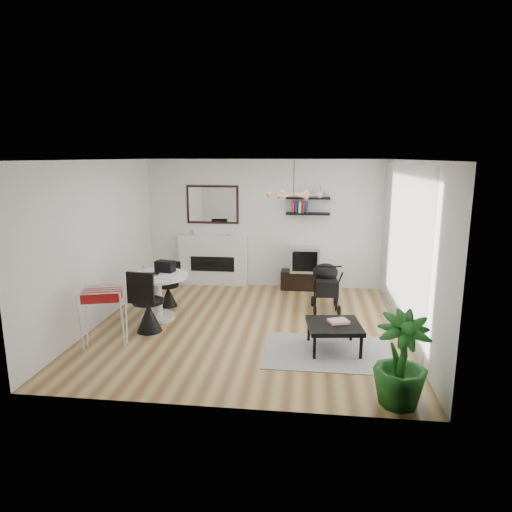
# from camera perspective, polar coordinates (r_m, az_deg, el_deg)

# --- Properties ---
(floor) EXTENTS (5.00, 5.00, 0.00)m
(floor) POSITION_cam_1_polar(r_m,az_deg,el_deg) (7.63, -0.98, -8.80)
(floor) COLOR brown
(floor) RESTS_ON ground
(ceiling) EXTENTS (5.00, 5.00, 0.00)m
(ceiling) POSITION_cam_1_polar(r_m,az_deg,el_deg) (7.11, -1.06, 11.93)
(ceiling) COLOR white
(ceiling) RESTS_ON wall_back
(wall_back) EXTENTS (5.00, 0.00, 5.00)m
(wall_back) POSITION_cam_1_polar(r_m,az_deg,el_deg) (9.70, 1.01, 4.03)
(wall_back) COLOR white
(wall_back) RESTS_ON floor
(wall_left) EXTENTS (0.00, 5.00, 5.00)m
(wall_left) POSITION_cam_1_polar(r_m,az_deg,el_deg) (7.98, -19.10, 1.55)
(wall_left) COLOR white
(wall_left) RESTS_ON floor
(wall_right) EXTENTS (0.00, 5.00, 5.00)m
(wall_right) POSITION_cam_1_polar(r_m,az_deg,el_deg) (7.34, 18.70, 0.69)
(wall_right) COLOR white
(wall_right) RESTS_ON floor
(sheer_curtain) EXTENTS (0.04, 3.60, 2.60)m
(sheer_curtain) POSITION_cam_1_polar(r_m,az_deg,el_deg) (7.52, 17.65, 1.02)
(sheer_curtain) COLOR white
(sheer_curtain) RESTS_ON wall_right
(fireplace) EXTENTS (1.50, 0.17, 2.16)m
(fireplace) POSITION_cam_1_polar(r_m,az_deg,el_deg) (9.91, -5.39, 0.25)
(fireplace) COLOR white
(fireplace) RESTS_ON floor
(shelf_lower) EXTENTS (0.90, 0.25, 0.04)m
(shelf_lower) POSITION_cam_1_polar(r_m,az_deg,el_deg) (9.49, 6.48, 5.29)
(shelf_lower) COLOR black
(shelf_lower) RESTS_ON wall_back
(shelf_upper) EXTENTS (0.90, 0.25, 0.04)m
(shelf_upper) POSITION_cam_1_polar(r_m,az_deg,el_deg) (9.45, 6.53, 7.22)
(shelf_upper) COLOR black
(shelf_upper) RESTS_ON wall_back
(pendant_lamp) EXTENTS (0.90, 0.90, 0.10)m
(pendant_lamp) POSITION_cam_1_polar(r_m,az_deg,el_deg) (7.38, 4.73, 7.63)
(pendant_lamp) COLOR tan
(pendant_lamp) RESTS_ON ceiling
(tv_console) EXTENTS (1.06, 0.37, 0.40)m
(tv_console) POSITION_cam_1_polar(r_m,az_deg,el_deg) (9.69, 6.28, -3.01)
(tv_console) COLOR black
(tv_console) RESTS_ON floor
(crt_tv) EXTENTS (0.60, 0.52, 0.52)m
(crt_tv) POSITION_cam_1_polar(r_m,az_deg,el_deg) (9.58, 6.14, -0.36)
(crt_tv) COLOR #BDBDC0
(crt_tv) RESTS_ON tv_console
(dining_table) EXTENTS (1.07, 1.07, 0.78)m
(dining_table) POSITION_cam_1_polar(r_m,az_deg,el_deg) (8.00, -12.22, -4.17)
(dining_table) COLOR white
(dining_table) RESTS_ON floor
(laptop) EXTENTS (0.38, 0.27, 0.03)m
(laptop) POSITION_cam_1_polar(r_m,az_deg,el_deg) (7.92, -13.31, -2.29)
(laptop) COLOR black
(laptop) RESTS_ON dining_table
(black_bag) EXTENTS (0.36, 0.26, 0.19)m
(black_bag) POSITION_cam_1_polar(r_m,az_deg,el_deg) (8.10, -11.29, -1.27)
(black_bag) COLOR black
(black_bag) RESTS_ON dining_table
(newspaper) EXTENTS (0.30, 0.25, 0.01)m
(newspaper) POSITION_cam_1_polar(r_m,az_deg,el_deg) (7.72, -11.36, -2.65)
(newspaper) COLOR silver
(newspaper) RESTS_ON dining_table
(drinking_glass) EXTENTS (0.06, 0.06, 0.09)m
(drinking_glass) POSITION_cam_1_polar(r_m,az_deg,el_deg) (8.16, -13.94, -1.66)
(drinking_glass) COLOR white
(drinking_glass) RESTS_ON dining_table
(chair_far) EXTENTS (0.40, 0.42, 0.83)m
(chair_far) POSITION_cam_1_polar(r_m,az_deg,el_deg) (8.71, -10.85, -4.49)
(chair_far) COLOR black
(chair_far) RESTS_ON floor
(chair_near) EXTENTS (0.50, 0.52, 1.03)m
(chair_near) POSITION_cam_1_polar(r_m,az_deg,el_deg) (7.50, -13.34, -6.87)
(chair_near) COLOR black
(chair_near) RESTS_ON floor
(drying_rack) EXTENTS (0.75, 0.72, 0.92)m
(drying_rack) POSITION_cam_1_polar(r_m,az_deg,el_deg) (7.01, -18.47, -7.18)
(drying_rack) COLOR white
(drying_rack) RESTS_ON floor
(stroller) EXTENTS (0.53, 0.80, 0.94)m
(stroller) POSITION_cam_1_polar(r_m,az_deg,el_deg) (8.41, 8.70, -4.01)
(stroller) COLOR black
(stroller) RESTS_ON floor
(rug) EXTENTS (1.80, 1.30, 0.01)m
(rug) POSITION_cam_1_polar(r_m,az_deg,el_deg) (6.76, 8.82, -11.77)
(rug) COLOR #9A9A9A
(rug) RESTS_ON floor
(coffee_table) EXTENTS (0.84, 0.84, 0.39)m
(coffee_table) POSITION_cam_1_polar(r_m,az_deg,el_deg) (6.73, 9.74, -8.70)
(coffee_table) COLOR black
(coffee_table) RESTS_ON rug
(magazines) EXTENTS (0.33, 0.30, 0.04)m
(magazines) POSITION_cam_1_polar(r_m,az_deg,el_deg) (6.77, 10.26, -8.03)
(magazines) COLOR #D34C34
(magazines) RESTS_ON coffee_table
(potted_plant) EXTENTS (0.65, 0.65, 1.07)m
(potted_plant) POSITION_cam_1_polar(r_m,az_deg,el_deg) (5.43, 17.67, -12.31)
(potted_plant) COLOR #195718
(potted_plant) RESTS_ON floor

